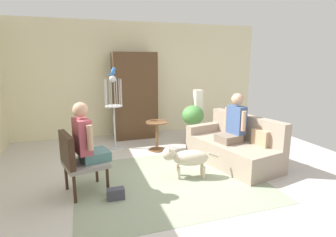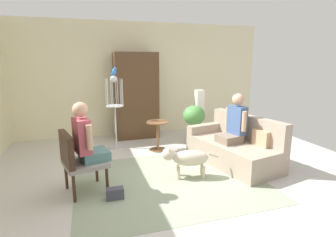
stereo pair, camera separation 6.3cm
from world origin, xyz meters
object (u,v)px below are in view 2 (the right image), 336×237
Objects in this scene: person_on_couch at (235,122)px; bird_cage_stand at (115,113)px; round_end_table at (158,133)px; dog at (186,158)px; potted_plant at (194,120)px; armchair at (77,158)px; parrot at (114,72)px; handbag at (115,194)px; couch at (234,147)px; armoire_cabinet at (136,96)px; person_on_armchair at (86,138)px; column_lamp at (199,116)px.

bird_cage_stand is at bearing 141.01° from person_on_couch.
dog is at bearing -86.24° from round_end_table.
bird_cage_stand is 1.77× the size of potted_plant.
armchair is 1.02× the size of potted_plant.
parrot is 2.06m from potted_plant.
armchair is at bearing 145.72° from handbag.
armoire_cabinet is at bearing 121.66° from couch.
bird_cage_stand is (0.62, 1.93, -0.04)m from person_on_armchair.
bird_cage_stand is at bearing 177.95° from column_lamp.
armoire_cabinet is 8.78× the size of handbag.
couch reaches higher than dog.
round_end_table is (-1.19, 1.10, 0.09)m from couch.
parrot is 0.19× the size of potted_plant.
dog is 2.13m from column_lamp.
person_on_armchair is at bearing -134.70° from round_end_table.
person_on_armchair reaches higher than round_end_table.
round_end_table is at bearing 58.86° from handbag.
round_end_table is at bearing -30.10° from parrot.
armchair is at bearing -111.64° from parrot.
couch is 2.60m from bird_cage_stand.
armchair reaches higher than round_end_table.
column_lamp is (1.92, -0.07, -1.06)m from parrot.
parrot is 0.72× the size of handbag.
bird_cage_stand is 1.77m from potted_plant.
round_end_table is 1.02m from bird_cage_stand.
armchair is 0.31m from person_on_armchair.
person_on_couch reaches higher than round_end_table.
person_on_armchair reaches higher than armchair.
person_on_armchair is at bearing -108.34° from parrot.
round_end_table is at bearing 135.51° from person_on_couch.
bird_cage_stand is at bearing 171.44° from potted_plant.
person_on_armchair is 3.66× the size of handbag.
bird_cage_stand is at bearing 83.00° from handbag.
bird_cage_stand is 0.76× the size of armoire_cabinet.
bird_cage_stand reaches higher than handbag.
armchair is 0.44× the size of armoire_cabinet.
potted_plant is (-0.28, 1.31, 0.26)m from couch.
bird_cage_stand reaches higher than person_on_couch.
armchair is 0.58× the size of bird_cage_stand.
potted_plant reaches higher than dog.
couch is at bearing -58.34° from armoire_cabinet.
person_on_couch is at bearing 17.23° from handbag.
person_on_couch is (2.74, 0.37, 0.24)m from armchair.
handbag is at bearing -47.07° from person_on_armchair.
person_on_couch reaches higher than column_lamp.
column_lamp is at bearing 42.78° from potted_plant.
round_end_table is 1.38m from armoire_cabinet.
parrot reaches higher than potted_plant.
column_lamp reaches higher than round_end_table.
person_on_couch is 0.43× the size of armoire_cabinet.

